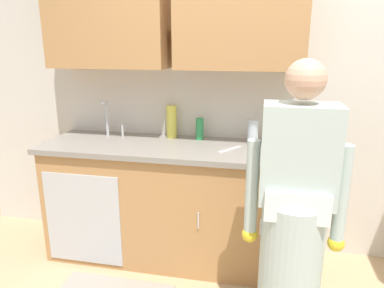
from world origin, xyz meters
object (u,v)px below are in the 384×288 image
Objects in this scene: sink at (105,143)px; bottle_water_short at (172,122)px; bottle_water_tall at (200,129)px; bottle_soap at (253,132)px; sponge at (279,145)px; knife_on_counter at (230,149)px; person_at_sink at (293,234)px; cup_by_sink at (269,149)px.

sink is 0.55m from bottle_water_short.
bottle_water_short reaches higher than bottle_water_tall.
bottle_soap is 0.66m from bottle_water_short.
sponge is (0.61, -0.09, -0.07)m from bottle_water_tall.
bottle_water_tall is at bearing -4.34° from bottle_water_short.
sink is at bearing -172.29° from bottle_soap.
person_at_sink is at bearing 66.83° from knife_on_counter.
bottle_soap is at bearing -5.53° from bottle_water_tall.
person_at_sink is 0.98m from bottle_soap.
bottle_water_short is at bearing -81.59° from knife_on_counter.
bottle_water_tall is 0.63m from sponge.
sponge is at bearing 4.56° from sink.
sink is at bearing -164.89° from bottle_water_tall.
bottle_water_tall is at bearing -96.31° from knife_on_counter.
sink is 0.31× the size of person_at_sink.
sponge is (0.85, -0.11, -0.12)m from bottle_water_short.
knife_on_counter is (0.99, -0.04, 0.02)m from sink.
sponge is at bearing 94.96° from person_at_sink.
bottle_soap is at bearing 166.15° from sponge.
person_at_sink is 1.20m from bottle_water_tall.
knife_on_counter is at bearing -157.06° from sponge.
sink reaches higher than bottle_water_short.
sponge is at bearing 72.76° from cup_by_sink.
person_at_sink is at bearing -85.04° from sponge.
cup_by_sink is 0.24m from sponge.
person_at_sink reaches higher than bottle_soap.
bottle_water_short is 0.85m from cup_by_sink.
person_at_sink reaches higher than sink.
person_at_sink is at bearing -45.56° from bottle_water_short.
sponge is (0.19, -0.05, -0.08)m from bottle_soap.
person_at_sink is 9.29× the size of bottle_water_tall.
sink is 1.34m from sponge.
cup_by_sink is at bearing -5.33° from sink.
knife_on_counter is at bearing -2.36° from sink.
knife_on_counter is 0.38m from sponge.
knife_on_counter is (-0.42, 0.69, 0.25)m from person_at_sink.
sink is 1.91× the size of bottle_water_short.
sponge is at bearing -7.14° from bottle_water_short.
bottle_water_tall is 0.37m from knife_on_counter.
sink is at bearing 152.74° from person_at_sink.
cup_by_sink is (1.27, -0.12, 0.06)m from sink.
bottle_water_tall is 0.42m from bottle_soap.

